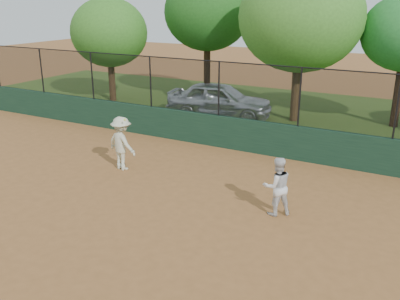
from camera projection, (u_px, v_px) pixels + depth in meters
The scene contains 10 objects.
ground at pixel (133, 212), 11.63m from camera, with size 80.00×80.00×0.00m, color #9C6132.
back_wall at pixel (230, 133), 16.42m from camera, with size 26.00×0.20×1.20m, color #1B3C28.
grass_strip at pixel (282, 114), 21.60m from camera, with size 36.00×12.00×0.01m, color #304B17.
parked_car at pixel (219, 100), 20.68m from camera, with size 1.95×4.85×1.65m, color silver.
player_second at pixel (277, 186), 11.32m from camera, with size 0.75×0.59×1.55m, color silver.
player_main at pixel (122, 143), 14.34m from camera, with size 1.25×0.88×1.80m.
fence_assembly at pixel (231, 89), 15.91m from camera, with size 26.00×0.06×2.00m.
tree_0 at pixel (109, 33), 23.29m from camera, with size 4.14×3.77×5.41m.
tree_1 at pixel (207, 12), 23.16m from camera, with size 4.61×4.19×6.62m.
tree_2 at pixel (300, 17), 18.96m from camera, with size 5.41×4.92×6.88m.
Camera 1 is at (6.57, -8.35, 5.30)m, focal length 40.00 mm.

